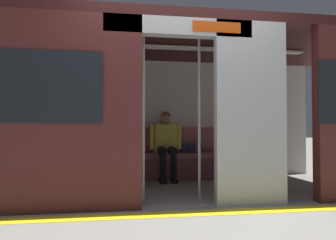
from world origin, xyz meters
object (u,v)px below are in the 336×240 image
Objects in this scene: bench_seat at (155,159)px; grab_pole_door at (143,115)px; grab_pole_far at (199,115)px; train_car at (160,88)px; handbag at (188,148)px; book at (141,152)px; person_seated at (166,140)px.

bench_seat is 1.25× the size of grab_pole_door.
grab_pole_far is at bearing -175.33° from grab_pole_door.
grab_pole_door is (0.36, 1.73, 0.70)m from bench_seat.
grab_pole_door is (0.32, 0.73, -0.42)m from train_car.
train_car is 1.55m from handbag.
grab_pole_door is (0.12, 1.77, 0.58)m from book.
bench_seat is at bearing -15.27° from person_seated.
grab_pole_far reaches higher than handbag.
handbag is at bearing -121.79° from train_car.
bench_seat is at bearing -92.73° from train_car.
handbag is (-0.65, -1.05, -0.93)m from train_car.
grab_pole_door reaches higher than handbag.
grab_pole_door is at bearing 66.71° from train_car.
train_car is 1.46m from book.
person_seated is at bearing 164.73° from bench_seat.
train_car is at bearing -113.29° from grab_pole_door.
handbag is 0.12× the size of grab_pole_door.
grab_pole_far is (-0.73, -0.06, 0.00)m from grab_pole_door.
grab_pole_far is (-0.36, 1.68, 0.70)m from bench_seat.
handbag reaches higher than book.
bench_seat is 10.21× the size of handbag.
person_seated is (-0.19, 0.05, 0.33)m from bench_seat.
handbag is 0.85m from book.
book is at bearing -70.49° from grab_pole_far.
book is at bearing -93.88° from grab_pole_door.
handbag is 1.18× the size of book.
train_car is 1.51m from bench_seat.
handbag reaches higher than bench_seat.
book is (0.43, -0.09, -0.20)m from person_seated.
grab_pole_far is at bearing 121.40° from train_car.
train_car is at bearing 113.41° from book.
grab_pole_door is at bearing 78.18° from bench_seat.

